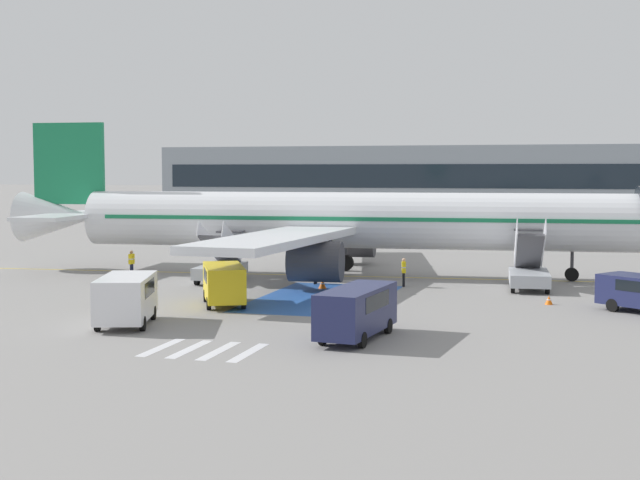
% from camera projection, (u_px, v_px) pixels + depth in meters
% --- Properties ---
extents(ground_plane, '(600.00, 600.00, 0.00)m').
position_uv_depth(ground_plane, '(337.00, 276.00, 57.75)').
color(ground_plane, gray).
extents(apron_leadline_yellow, '(80.55, 7.42, 0.01)m').
position_uv_depth(apron_leadline_yellow, '(364.00, 276.00, 57.31)').
color(apron_leadline_yellow, gold).
rests_on(apron_leadline_yellow, ground_plane).
extents(apron_stand_patch_blue, '(6.61, 11.87, 0.01)m').
position_uv_depth(apron_stand_patch_blue, '(322.00, 298.00, 47.70)').
color(apron_stand_patch_blue, '#2856A8').
rests_on(apron_stand_patch_blue, ground_plane).
extents(apron_walkway_bar_0, '(0.44, 3.60, 0.01)m').
position_uv_depth(apron_walkway_bar_0, '(161.00, 347.00, 34.46)').
color(apron_walkway_bar_0, silver).
rests_on(apron_walkway_bar_0, ground_plane).
extents(apron_walkway_bar_1, '(0.44, 3.60, 0.01)m').
position_uv_depth(apron_walkway_bar_1, '(190.00, 349.00, 34.13)').
color(apron_walkway_bar_1, silver).
rests_on(apron_walkway_bar_1, ground_plane).
extents(apron_walkway_bar_2, '(0.44, 3.60, 0.01)m').
position_uv_depth(apron_walkway_bar_2, '(219.00, 351.00, 33.81)').
color(apron_walkway_bar_2, silver).
rests_on(apron_walkway_bar_2, ground_plane).
extents(apron_walkway_bar_3, '(0.44, 3.60, 0.01)m').
position_uv_depth(apron_walkway_bar_3, '(248.00, 353.00, 33.48)').
color(apron_walkway_bar_3, silver).
rests_on(apron_walkway_bar_3, ground_plane).
extents(airliner, '(46.32, 35.26, 10.04)m').
position_uv_depth(airliner, '(354.00, 221.00, 57.15)').
color(airliner, silver).
rests_on(airliner, ground_plane).
extents(boarding_stairs_forward, '(2.62, 5.38, 4.19)m').
position_uv_depth(boarding_stairs_forward, '(529.00, 272.00, 51.08)').
color(boarding_stairs_forward, '#ADB2BA').
rests_on(boarding_stairs_forward, ground_plane).
extents(boarding_stairs_aft, '(2.62, 5.38, 3.85)m').
position_uv_depth(boarding_stairs_aft, '(221.00, 266.00, 54.52)').
color(boarding_stairs_aft, '#ADB2BA').
rests_on(boarding_stairs_aft, ground_plane).
extents(fuel_tanker, '(3.63, 10.07, 3.40)m').
position_uv_depth(fuel_tanker, '(364.00, 225.00, 82.95)').
color(fuel_tanker, '#38383D').
rests_on(fuel_tanker, ground_plane).
extents(service_van_0, '(3.65, 4.83, 2.04)m').
position_uv_depth(service_van_0, '(224.00, 281.00, 45.08)').
color(service_van_0, yellow).
rests_on(service_van_0, ground_plane).
extents(service_van_2, '(2.33, 5.53, 2.10)m').
position_uv_depth(service_van_2, '(357.00, 308.00, 36.06)').
color(service_van_2, '#1E234C').
rests_on(service_van_2, ground_plane).
extents(service_van_3, '(3.40, 5.05, 2.18)m').
position_uv_depth(service_van_3, '(126.00, 296.00, 39.26)').
color(service_van_3, silver).
rests_on(service_van_3, ground_plane).
extents(ground_crew_0, '(0.25, 0.44, 1.70)m').
position_uv_depth(ground_crew_0, '(132.00, 262.00, 57.15)').
color(ground_crew_0, '#191E38').
rests_on(ground_crew_0, ground_plane).
extents(ground_crew_1, '(0.34, 0.48, 1.69)m').
position_uv_depth(ground_crew_1, '(404.00, 270.00, 52.26)').
color(ground_crew_1, black).
rests_on(ground_crew_1, ground_plane).
extents(ground_crew_2, '(0.32, 0.47, 1.62)m').
position_uv_depth(ground_crew_2, '(315.00, 269.00, 53.48)').
color(ground_crew_2, black).
rests_on(ground_crew_2, ground_plane).
extents(traffic_cone_0, '(0.48, 0.48, 0.53)m').
position_uv_depth(traffic_cone_0, '(322.00, 284.00, 51.54)').
color(traffic_cone_0, orange).
rests_on(traffic_cone_0, ground_plane).
extents(traffic_cone_1, '(0.41, 0.41, 0.46)m').
position_uv_depth(traffic_cone_1, '(549.00, 300.00, 45.42)').
color(traffic_cone_1, orange).
rests_on(traffic_cone_1, ground_plane).
extents(terminal_building, '(98.25, 12.10, 10.63)m').
position_uv_depth(terminal_building, '(457.00, 179.00, 143.31)').
color(terminal_building, '#89939E').
rests_on(terminal_building, ground_plane).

